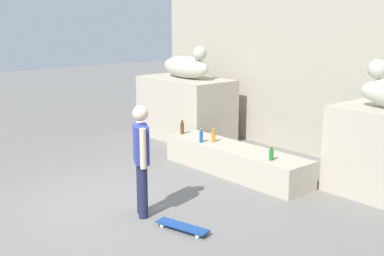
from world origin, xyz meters
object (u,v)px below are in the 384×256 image
bottle_brown (182,128)px  skater (141,156)px  bottle_green (271,154)px  skateboard (182,227)px  bottle_blue (201,137)px  statue_reclining_left (186,66)px  bottle_orange (213,136)px

bottle_brown → skater: bearing=-50.7°
skater → bottle_brown: bearing=157.5°
skater → bottle_green: 2.39m
skater → skateboard: skater is taller
skater → bottle_blue: 2.54m
statue_reclining_left → bottle_blue: size_ratio=5.96×
skater → bottle_brown: (-1.96, 2.39, -0.27)m
bottle_orange → bottle_blue: bearing=-121.4°
statue_reclining_left → skateboard: size_ratio=1.99×
bottle_green → bottle_orange: (-1.55, 0.11, 0.01)m
skater → bottle_brown: size_ratio=5.34×
statue_reclining_left → bottle_blue: (2.03, -1.34, -1.12)m
skater → skateboard: bearing=34.8°
skater → bottle_orange: skater is taller
statue_reclining_left → bottle_brown: (1.25, -1.17, -1.10)m
bottle_green → bottle_orange: bottle_orange is taller
bottle_brown → bottle_orange: bearing=2.4°
skater → bottle_blue: skater is taller
bottle_blue → bottle_orange: size_ratio=1.02×
bottle_orange → bottle_brown: (-0.90, -0.04, 0.02)m
bottle_green → skater: bearing=-102.1°
skateboard → bottle_brown: (-2.78, 2.30, 0.58)m
skater → skateboard: size_ratio=2.03×
bottle_blue → bottle_orange: 0.24m
bottle_green → skateboard: bearing=-81.8°
statue_reclining_left → bottle_orange: statue_reclining_left is taller
bottle_orange → skater: bearing=-66.5°
skateboard → bottle_orange: bearing=114.3°
statue_reclining_left → bottle_blue: statue_reclining_left is taller
statue_reclining_left → skater: statue_reclining_left is taller
bottle_orange → bottle_brown: bottle_brown is taller
bottle_orange → bottle_brown: 0.91m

